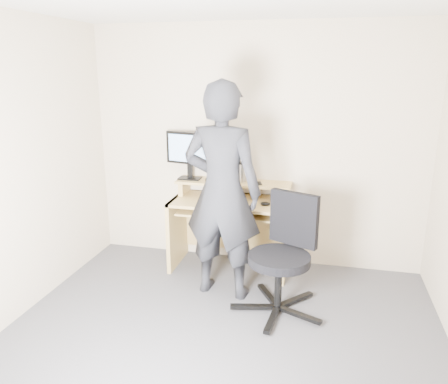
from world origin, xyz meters
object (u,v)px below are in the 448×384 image
at_px(desk, 232,216).
at_px(person, 222,192).
at_px(monitor, 189,151).
at_px(office_chair, 284,250).

height_order(desk, person, person).
xyz_separation_m(desk, person, (0.04, -0.60, 0.44)).
xyz_separation_m(monitor, person, (0.52, -0.67, -0.22)).
relative_size(monitor, person, 0.27).
bearing_deg(office_chair, monitor, 166.80).
bearing_deg(monitor, desk, 4.31).
height_order(desk, office_chair, office_chair).
xyz_separation_m(monitor, office_chair, (1.10, -0.83, -0.66)).
height_order(desk, monitor, monitor).
relative_size(desk, monitor, 2.30).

